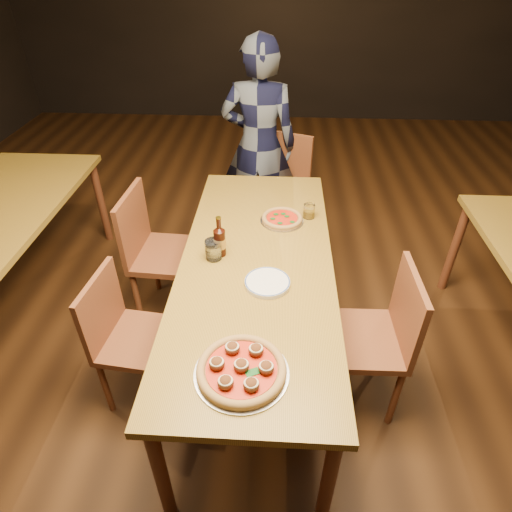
# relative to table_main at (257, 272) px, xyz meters

# --- Properties ---
(ground) EXTENTS (9.00, 9.00, 0.00)m
(ground) POSITION_rel_table_main_xyz_m (0.00, 0.00, -0.68)
(ground) COLOR black
(room_shell) EXTENTS (9.00, 9.00, 9.00)m
(room_shell) POSITION_rel_table_main_xyz_m (0.00, 0.00, 1.18)
(room_shell) COLOR black
(room_shell) RESTS_ON ground
(table_main) EXTENTS (0.80, 2.00, 0.75)m
(table_main) POSITION_rel_table_main_xyz_m (0.00, 0.00, 0.00)
(table_main) COLOR brown
(table_main) RESTS_ON ground
(chair_main_nw) EXTENTS (0.43, 0.43, 0.83)m
(chair_main_nw) POSITION_rel_table_main_xyz_m (-0.60, -0.28, -0.26)
(chair_main_nw) COLOR brown
(chair_main_nw) RESTS_ON ground
(chair_main_sw) EXTENTS (0.46, 0.46, 0.94)m
(chair_main_sw) POSITION_rel_table_main_xyz_m (-0.59, 0.41, -0.21)
(chair_main_sw) COLOR brown
(chair_main_sw) RESTS_ON ground
(chair_main_e) EXTENTS (0.43, 0.43, 0.90)m
(chair_main_e) POSITION_rel_table_main_xyz_m (0.56, -0.24, -0.23)
(chair_main_e) COLOR brown
(chair_main_e) RESTS_ON ground
(chair_end) EXTENTS (0.57, 0.57, 0.94)m
(chair_end) POSITION_rel_table_main_xyz_m (0.08, 1.26, -0.21)
(chair_end) COLOR brown
(chair_end) RESTS_ON ground
(pizza_meatball) EXTENTS (0.37, 0.37, 0.07)m
(pizza_meatball) POSITION_rel_table_main_xyz_m (-0.02, -0.73, 0.10)
(pizza_meatball) COLOR #B7B7BF
(pizza_meatball) RESTS_ON table_main
(pizza_margherita) EXTENTS (0.26, 0.26, 0.03)m
(pizza_margherita) POSITION_rel_table_main_xyz_m (0.13, 0.40, 0.09)
(pizza_margherita) COLOR #B7B7BF
(pizza_margherita) RESTS_ON table_main
(plate_stack) EXTENTS (0.22, 0.22, 0.02)m
(plate_stack) POSITION_rel_table_main_xyz_m (0.06, -0.19, 0.08)
(plate_stack) COLOR white
(plate_stack) RESTS_ON table_main
(beer_bottle) EXTENTS (0.06, 0.06, 0.23)m
(beer_bottle) POSITION_rel_table_main_xyz_m (-0.20, 0.05, 0.15)
(beer_bottle) COLOR black
(beer_bottle) RESTS_ON table_main
(water_glass) EXTENTS (0.09, 0.09, 0.11)m
(water_glass) POSITION_rel_table_main_xyz_m (-0.23, 0.01, 0.13)
(water_glass) COLOR white
(water_glass) RESTS_ON table_main
(amber_glass) EXTENTS (0.07, 0.07, 0.09)m
(amber_glass) POSITION_rel_table_main_xyz_m (0.29, 0.46, 0.11)
(amber_glass) COLOR #AF7F13
(amber_glass) RESTS_ON table_main
(diner) EXTENTS (0.62, 0.43, 1.62)m
(diner) POSITION_rel_table_main_xyz_m (-0.06, 1.40, 0.13)
(diner) COLOR black
(diner) RESTS_ON ground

